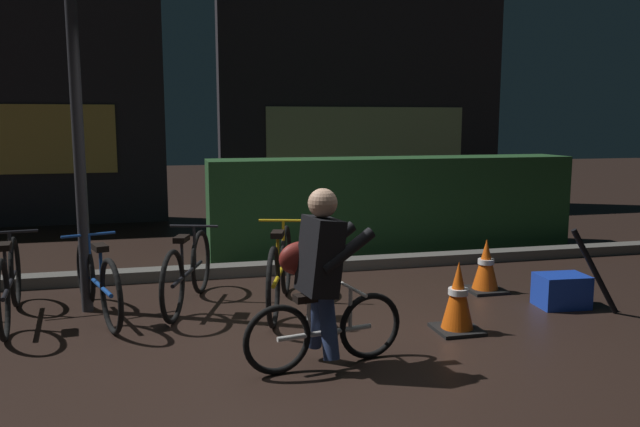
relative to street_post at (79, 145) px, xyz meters
The scene contains 14 objects.
ground_plane 2.63m from the street_post, 33.64° to the right, with size 40.00×40.00×0.00m, color black.
sidewalk_curb 2.51m from the street_post, 29.01° to the left, with size 12.00×0.24×0.12m, color #56544F.
hedge_row 4.17m from the street_post, 27.80° to the left, with size 4.80×0.70×1.22m, color #214723.
storefront_right 7.55m from the street_post, 53.19° to the left, with size 5.58×0.54×4.87m.
street_post is the anchor object (origin of this frame).
parked_bike_left_mid 1.30m from the street_post, 163.11° to the right, with size 0.46×1.60×0.74m.
parked_bike_center_left 1.19m from the street_post, 64.46° to the right, with size 0.57×1.47×0.71m.
parked_bike_center_right 1.46m from the street_post, ahead, with size 0.56×1.50×0.72m.
parked_bike_right_mid 2.07m from the street_post, 11.51° to the right, with size 0.57×1.63×0.78m.
traffic_cone_near 3.46m from the street_post, 23.59° to the right, with size 0.36×0.36×0.58m.
traffic_cone_far 3.99m from the street_post, ahead, with size 0.36×0.36×0.53m.
blue_crate 4.51m from the street_post, 12.07° to the right, with size 0.44×0.32×0.30m, color #193DB7.
cyclist 2.59m from the street_post, 45.10° to the right, with size 1.18×0.50×1.25m.
closed_umbrella 4.64m from the street_post, 14.80° to the right, with size 0.05×0.05×0.85m, color black.
Camera 1 is at (-1.08, -4.60, 1.69)m, focal length 35.29 mm.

